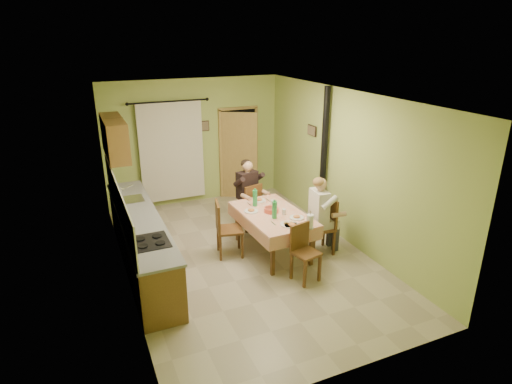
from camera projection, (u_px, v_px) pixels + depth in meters
name	position (u px, v px, depth m)	size (l,w,h in m)	color
floor	(245.00, 257.00, 7.55)	(4.00, 6.00, 0.01)	tan
room_shell	(244.00, 157.00, 6.91)	(4.04, 6.04, 2.82)	#A7BC61
kitchen_run	(141.00, 240.00, 7.09)	(0.64, 3.64, 1.56)	brown
upper_cabinets	(114.00, 138.00, 7.65)	(0.35, 1.40, 0.70)	brown
curtain	(172.00, 151.00, 9.39)	(1.70, 0.07, 2.22)	black
doorway	(239.00, 153.00, 10.03)	(0.96, 0.46, 2.15)	black
dining_table	(272.00, 233.00, 7.60)	(1.08, 1.72, 0.76)	tan
tableware	(277.00, 212.00, 7.35)	(0.85, 1.58, 0.33)	white
chair_far	(249.00, 215.00, 8.57)	(0.48, 0.48, 0.96)	#563517
chair_near	(305.00, 264.00, 6.76)	(0.45, 0.45, 0.93)	#563517
chair_right	(320.00, 237.00, 7.63)	(0.49, 0.49, 1.02)	#563517
chair_left	(229.00, 239.00, 7.54)	(0.52, 0.52, 1.00)	#563517
man_far	(248.00, 187.00, 8.38)	(0.63, 0.55, 1.39)	black
man_right	(321.00, 207.00, 7.42)	(0.48, 0.60, 1.39)	beige
stove_flue	(323.00, 178.00, 8.42)	(0.24, 0.24, 2.80)	black
picture_back	(205.00, 126.00, 9.58)	(0.19, 0.03, 0.23)	black
picture_right	(312.00, 130.00, 8.67)	(0.03, 0.31, 0.21)	brown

